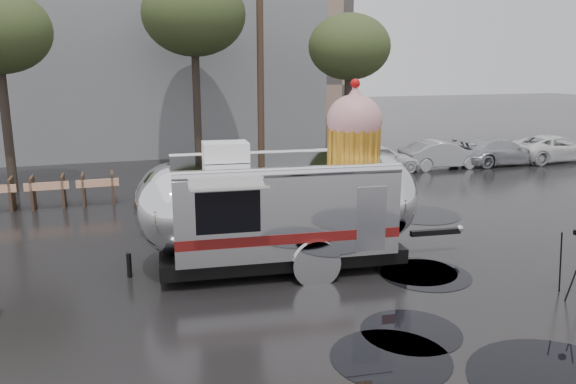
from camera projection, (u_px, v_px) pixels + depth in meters
name	position (u px, v px, depth m)	size (l,w,h in m)	color
ground	(329.00, 315.00, 10.20)	(120.00, 120.00, 0.00)	black
puddles	(446.00, 293.00, 11.13)	(6.95, 11.16, 0.01)	black
grey_building	(93.00, 23.00, 29.82)	(22.00, 12.00, 13.00)	slate
utility_pole	(260.00, 59.00, 22.89)	(1.60, 0.28, 9.00)	#473323
tree_mid	(194.00, 15.00, 22.69)	(4.20, 4.20, 8.03)	#382D26
tree_right	(349.00, 48.00, 22.90)	(3.36, 3.36, 6.42)	#382D26
barricade_row	(48.00, 191.00, 17.68)	(4.30, 0.80, 1.00)	#473323
parked_cars	(477.00, 150.00, 24.66)	(13.20, 1.90, 1.50)	silver
airstream_trailer	(284.00, 202.00, 12.37)	(7.83, 3.18, 4.22)	silver
tripod	(574.00, 259.00, 10.81)	(0.50, 0.57, 1.37)	black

